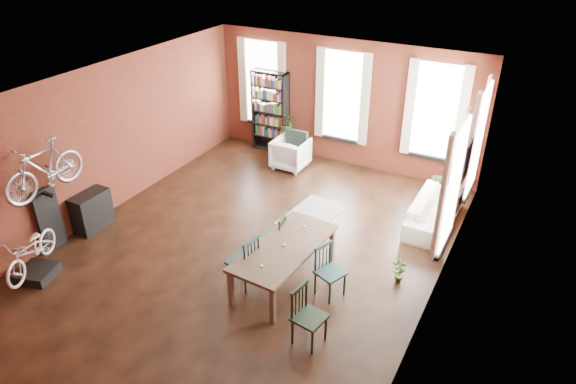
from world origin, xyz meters
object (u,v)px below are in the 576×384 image
Objects in this scene: plant_stand at (287,143)px; dining_chair_b at (274,236)px; dining_chair_c at (309,317)px; dining_chair_a at (243,260)px; dining_table at (285,263)px; bookshelf at (270,112)px; dining_chair_d at (330,272)px; cream_sofa at (435,207)px; white_armchair at (291,152)px; console_table at (92,211)px; bike_trainer at (37,273)px; bicycle_floor at (26,234)px.

dining_chair_b is at bearing -64.87° from plant_stand.
dining_chair_a is at bearing 75.50° from dining_chair_c.
bookshelf is at bearing 125.94° from dining_table.
dining_chair_d is at bearing 60.25° from dining_chair_b.
dining_chair_a is 5.87m from bookshelf.
cream_sofa is (4.95, -1.70, -0.69)m from bookshelf.
white_armchair is at bearing 39.51° from dining_chair_c.
dining_chair_a is 0.46× the size of bookshelf.
bookshelf is 3.79× the size of plant_stand.
dining_chair_c is (1.63, -0.71, -0.02)m from dining_chair_a.
cream_sofa is at bearing 29.33° from console_table.
dining_chair_c is 1.22× the size of console_table.
bike_trainer is (-1.94, -6.17, -0.34)m from white_armchair.
dining_chair_b is 0.94× the size of dining_chair_c.
dining_table is 2.37× the size of dining_chair_b.
cream_sofa is 3.44× the size of bike_trainer.
white_armchair is (1.01, -0.73, -0.67)m from bookshelf.
dining_table is at bearing 27.02° from bike_trainer.
dining_chair_c is 0.45× the size of bookshelf.
dining_chair_b is 3.92m from console_table.
bike_trainer is at bearing -149.33° from dining_table.
dining_table reaches higher than bike_trainer.
console_table is at bearing -103.83° from bookshelf.
dining_chair_d reaches higher than cream_sofa.
bike_trainer is at bearing 72.32° from white_armchair.
dining_chair_c is at bearing 120.30° from white_armchair.
bookshelf is at bearing 82.32° from bike_trainer.
dining_table is at bearing 132.15° from dining_chair_a.
bicycle_floor is at bearing -101.92° from plant_stand.
bookshelf is at bearing 76.17° from console_table.
bicycle_floor is at bearing -63.00° from dining_chair_b.
dining_chair_d is at bearing 1.92° from bicycle_floor.
plant_stand is (-3.60, 6.00, -0.20)m from dining_chair_c.
dining_chair_d is at bearing 125.33° from white_armchair.
bike_trainer is at bearing -101.84° from plant_stand.
white_armchair is at bearing 62.90° from console_table.
dining_chair_b is 1.49m from dining_chair_d.
dining_chair_d is 1.18× the size of console_table.
dining_chair_c is 1.04× the size of dining_chair_d.
bookshelf reaches higher than bike_trainer.
bookshelf reaches higher than white_armchair.
dining_table is 2.14× the size of dining_chair_a.
white_armchair is 6.47m from bicycle_floor.
white_armchair is at bearing 56.66° from dining_chair_d.
bicycle_floor is (-1.45, -6.89, 0.63)m from plant_stand.
dining_chair_a is 1.04× the size of dining_chair_c.
bicycle_floor reaches higher than dining_chair_c.
dining_chair_d is 0.43× the size of bookshelf.
dining_chair_c is 7.00m from plant_stand.
bookshelf is 7.04m from bike_trainer.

